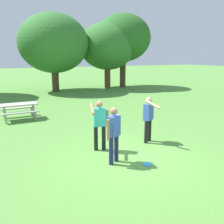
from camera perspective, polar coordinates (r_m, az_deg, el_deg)
name	(u,v)px	position (r m, az deg, el deg)	size (l,w,h in m)	color
ground_plane	(128,157)	(7.63, 3.68, -10.46)	(120.00, 120.00, 0.00)	#568E3D
person_thrower	(149,116)	(8.70, 8.55, -0.94)	(0.55, 0.83, 1.64)	black
person_catcher	(114,132)	(6.91, 0.42, -4.62)	(0.55, 0.38, 1.64)	#1E234C
person_bystander	(100,122)	(7.87, -2.89, -2.30)	(0.73, 0.64, 1.64)	black
frisbee	(147,164)	(7.20, 8.22, -11.95)	(0.28, 0.28, 0.03)	#2D9EDB
picnic_table_near	(19,108)	(12.69, -20.88, 0.90)	(1.73, 1.46, 0.77)	#B2ADA3
tree_broad_center	(54,43)	(21.78, -13.48, 15.30)	(5.81, 5.81, 6.52)	#4C3823
tree_far_right	(107,46)	(23.46, -1.09, 15.07)	(5.13, 5.13, 6.08)	brown
tree_slender_mid	(123,38)	(24.32, 2.59, 16.83)	(5.25, 5.25, 6.92)	#4C3823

